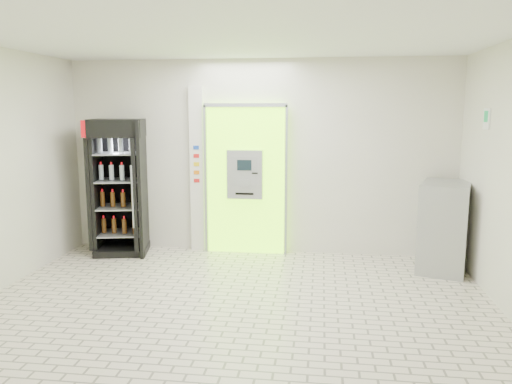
# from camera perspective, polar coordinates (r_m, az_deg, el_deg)

# --- Properties ---
(ground) EXTENTS (6.00, 6.00, 0.00)m
(ground) POSITION_cam_1_polar(r_m,az_deg,el_deg) (5.72, -2.81, -13.59)
(ground) COLOR beige
(ground) RESTS_ON ground
(room_shell) EXTENTS (6.00, 6.00, 6.00)m
(room_shell) POSITION_cam_1_polar(r_m,az_deg,el_deg) (5.28, -2.98, 5.13)
(room_shell) COLOR silver
(room_shell) RESTS_ON ground
(atm_assembly) EXTENTS (1.30, 0.24, 2.33)m
(atm_assembly) POSITION_cam_1_polar(r_m,az_deg,el_deg) (7.76, -1.16, 1.53)
(atm_assembly) COLOR #8DFE12
(atm_assembly) RESTS_ON ground
(pillar) EXTENTS (0.22, 0.11, 2.60)m
(pillar) POSITION_cam_1_polar(r_m,az_deg,el_deg) (7.93, -6.71, 2.58)
(pillar) COLOR silver
(pillar) RESTS_ON ground
(beverage_cooler) EXTENTS (0.91, 0.87, 2.09)m
(beverage_cooler) POSITION_cam_1_polar(r_m,az_deg,el_deg) (8.05, -15.21, 0.29)
(beverage_cooler) COLOR black
(beverage_cooler) RESTS_ON ground
(steel_cabinet) EXTENTS (0.89, 1.07, 1.24)m
(steel_cabinet) POSITION_cam_1_polar(r_m,az_deg,el_deg) (7.46, 20.69, -3.70)
(steel_cabinet) COLOR #989A9F
(steel_cabinet) RESTS_ON ground
(exit_sign) EXTENTS (0.02, 0.22, 0.26)m
(exit_sign) POSITION_cam_1_polar(r_m,az_deg,el_deg) (6.89, 24.86, 7.61)
(exit_sign) COLOR white
(exit_sign) RESTS_ON room_shell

